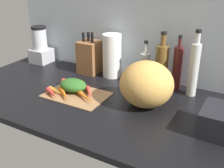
{
  "coord_description": "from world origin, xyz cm",
  "views": [
    {
      "loc": [
        66.96,
        -109.26,
        65.19
      ],
      "look_at": [
        6.21,
        -1.23,
        10.04
      ],
      "focal_mm": 43.74,
      "sensor_mm": 36.0,
      "label": 1
    }
  ],
  "objects_px": {
    "carrot_1": "(56,91)",
    "bottle_1": "(161,66)",
    "cutting_board": "(77,94)",
    "blender_appliance": "(41,47)",
    "bottle_0": "(145,68)",
    "carrot_7": "(89,93)",
    "paper_towel_roll": "(112,56)",
    "bottle_2": "(177,68)",
    "carrot_3": "(84,86)",
    "winter_squash": "(146,84)",
    "carrot_0": "(64,94)",
    "carrot_2": "(66,86)",
    "carrot_4": "(52,93)",
    "carrot_5": "(85,85)",
    "carrot_6": "(84,96)",
    "carrot_8": "(66,85)",
    "bottle_3": "(194,68)",
    "knife_block": "(90,57)"
  },
  "relations": [
    {
      "from": "carrot_5",
      "to": "bottle_0",
      "type": "bearing_deg",
      "value": 41.63
    },
    {
      "from": "carrot_3",
      "to": "carrot_8",
      "type": "relative_size",
      "value": 1.33
    },
    {
      "from": "carrot_4",
      "to": "bottle_2",
      "type": "xyz_separation_m",
      "value": [
        0.53,
        0.43,
        0.1
      ]
    },
    {
      "from": "carrot_2",
      "to": "carrot_4",
      "type": "xyz_separation_m",
      "value": [
        -0.0,
        -0.12,
        0.0
      ]
    },
    {
      "from": "carrot_8",
      "to": "carrot_1",
      "type": "bearing_deg",
      "value": -97.7
    },
    {
      "from": "bottle_1",
      "to": "carrot_2",
      "type": "bearing_deg",
      "value": -147.33
    },
    {
      "from": "carrot_2",
      "to": "carrot_7",
      "type": "bearing_deg",
      "value": -5.04
    },
    {
      "from": "carrot_3",
      "to": "winter_squash",
      "type": "height_order",
      "value": "winter_squash"
    },
    {
      "from": "winter_squash",
      "to": "carrot_2",
      "type": "bearing_deg",
      "value": -174.76
    },
    {
      "from": "cutting_board",
      "to": "blender_appliance",
      "type": "relative_size",
      "value": 1.29
    },
    {
      "from": "carrot_1",
      "to": "bottle_3",
      "type": "height_order",
      "value": "bottle_3"
    },
    {
      "from": "cutting_board",
      "to": "bottle_1",
      "type": "distance_m",
      "value": 0.49
    },
    {
      "from": "cutting_board",
      "to": "carrot_0",
      "type": "bearing_deg",
      "value": -120.05
    },
    {
      "from": "winter_squash",
      "to": "blender_appliance",
      "type": "relative_size",
      "value": 1.03
    },
    {
      "from": "cutting_board",
      "to": "bottle_0",
      "type": "distance_m",
      "value": 0.42
    },
    {
      "from": "carrot_4",
      "to": "bottle_3",
      "type": "bearing_deg",
      "value": 31.81
    },
    {
      "from": "carrot_0",
      "to": "bottle_2",
      "type": "bearing_deg",
      "value": 40.4
    },
    {
      "from": "carrot_0",
      "to": "paper_towel_roll",
      "type": "xyz_separation_m",
      "value": [
        0.07,
        0.39,
        0.11
      ]
    },
    {
      "from": "carrot_0",
      "to": "carrot_3",
      "type": "xyz_separation_m",
      "value": [
        0.03,
        0.14,
        -0.0
      ]
    },
    {
      "from": "knife_block",
      "to": "carrot_2",
      "type": "bearing_deg",
      "value": -84.6
    },
    {
      "from": "carrot_0",
      "to": "blender_appliance",
      "type": "bearing_deg",
      "value": 143.24
    },
    {
      "from": "carrot_5",
      "to": "carrot_1",
      "type": "bearing_deg",
      "value": -125.54
    },
    {
      "from": "blender_appliance",
      "to": "bottle_3",
      "type": "bearing_deg",
      "value": -0.44
    },
    {
      "from": "carrot_1",
      "to": "bottle_1",
      "type": "distance_m",
      "value": 0.6
    },
    {
      "from": "carrot_0",
      "to": "blender_appliance",
      "type": "height_order",
      "value": "blender_appliance"
    },
    {
      "from": "carrot_5",
      "to": "bottle_1",
      "type": "distance_m",
      "value": 0.44
    },
    {
      "from": "carrot_8",
      "to": "bottle_2",
      "type": "relative_size",
      "value": 0.43
    },
    {
      "from": "paper_towel_roll",
      "to": "bottle_1",
      "type": "distance_m",
      "value": 0.32
    },
    {
      "from": "carrot_1",
      "to": "winter_squash",
      "type": "relative_size",
      "value": 0.45
    },
    {
      "from": "bottle_1",
      "to": "bottle_0",
      "type": "bearing_deg",
      "value": -179.62
    },
    {
      "from": "bottle_3",
      "to": "carrot_4",
      "type": "bearing_deg",
      "value": -148.19
    },
    {
      "from": "carrot_4",
      "to": "carrot_6",
      "type": "bearing_deg",
      "value": 19.39
    },
    {
      "from": "carrot_4",
      "to": "blender_appliance",
      "type": "distance_m",
      "value": 0.6
    },
    {
      "from": "carrot_3",
      "to": "bottle_3",
      "type": "distance_m",
      "value": 0.6
    },
    {
      "from": "bottle_0",
      "to": "bottle_1",
      "type": "height_order",
      "value": "bottle_1"
    },
    {
      "from": "carrot_2",
      "to": "carrot_3",
      "type": "distance_m",
      "value": 0.1
    },
    {
      "from": "carrot_7",
      "to": "bottle_0",
      "type": "height_order",
      "value": "bottle_0"
    },
    {
      "from": "cutting_board",
      "to": "bottle_0",
      "type": "bearing_deg",
      "value": 51.49
    },
    {
      "from": "paper_towel_roll",
      "to": "bottle_2",
      "type": "relative_size",
      "value": 0.87
    },
    {
      "from": "carrot_3",
      "to": "carrot_7",
      "type": "distance_m",
      "value": 0.1
    },
    {
      "from": "carrot_4",
      "to": "carrot_6",
      "type": "xyz_separation_m",
      "value": [
        0.17,
        0.06,
        -0.0
      ]
    },
    {
      "from": "carrot_7",
      "to": "bottle_0",
      "type": "distance_m",
      "value": 0.36
    },
    {
      "from": "bottle_2",
      "to": "carrot_6",
      "type": "bearing_deg",
      "value": -134.93
    },
    {
      "from": "carrot_5",
      "to": "carrot_2",
      "type": "bearing_deg",
      "value": -148.65
    },
    {
      "from": "carrot_0",
      "to": "carrot_5",
      "type": "height_order",
      "value": "carrot_0"
    },
    {
      "from": "winter_squash",
      "to": "bottle_3",
      "type": "relative_size",
      "value": 0.75
    },
    {
      "from": "carrot_0",
      "to": "winter_squash",
      "type": "relative_size",
      "value": 0.59
    },
    {
      "from": "paper_towel_roll",
      "to": "bottle_2",
      "type": "height_order",
      "value": "bottle_2"
    },
    {
      "from": "cutting_board",
      "to": "carrot_2",
      "type": "bearing_deg",
      "value": 160.21
    },
    {
      "from": "cutting_board",
      "to": "carrot_1",
      "type": "distance_m",
      "value": 0.11
    }
  ]
}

